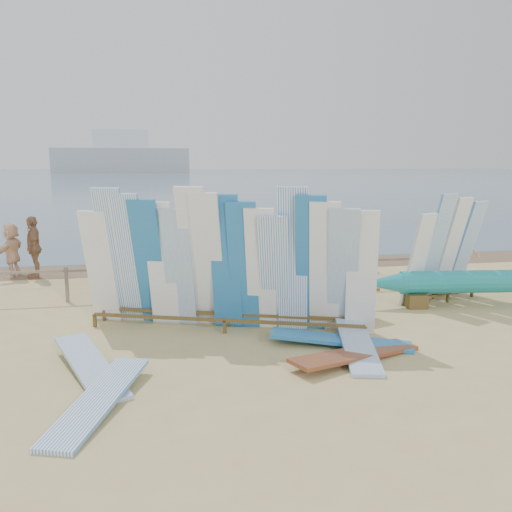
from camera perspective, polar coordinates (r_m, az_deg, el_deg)
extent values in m
plane|color=tan|center=(11.64, -1.43, -7.60)|extent=(160.00, 160.00, 0.00)
cube|color=#425F76|center=(139.02, -10.06, 8.29)|extent=(320.00, 240.00, 0.02)
cube|color=brown|center=(18.58, -5.01, -1.00)|extent=(40.00, 2.60, 0.01)
cube|color=#999EA3|center=(191.24, -13.96, 9.75)|extent=(45.00, 8.00, 8.00)
cube|color=silver|center=(191.39, -14.05, 11.85)|extent=(18.00, 6.00, 6.00)
cube|color=gray|center=(14.33, -3.38, -0.98)|extent=(12.00, 0.06, 0.06)
cube|color=gray|center=(14.46, -19.30, -2.84)|extent=(0.08, 0.08, 0.90)
cube|color=gray|center=(14.29, -11.35, -2.62)|extent=(0.08, 0.08, 0.90)
cube|color=gray|center=(14.40, -3.36, -2.35)|extent=(0.08, 0.08, 0.90)
cube|color=gray|center=(14.78, 4.35, -2.04)|extent=(0.08, 0.08, 0.90)
cube|color=gray|center=(15.42, 11.56, -1.72)|extent=(0.08, 0.08, 0.90)
cube|color=gray|center=(16.27, 18.09, -1.40)|extent=(0.08, 0.08, 0.90)
cube|color=brown|center=(11.25, -3.33, -6.78)|extent=(5.39, 1.99, 0.07)
cube|color=brown|center=(11.70, -2.83, -6.11)|extent=(5.39, 1.99, 0.07)
cube|color=white|center=(12.13, -16.08, -1.16)|extent=(0.80, 0.85, 2.51)
cube|color=white|center=(11.93, -14.53, -0.09)|extent=(0.87, 1.04, 2.99)
cube|color=white|center=(11.80, -12.88, -0.41)|extent=(0.86, 1.01, 2.88)
cube|color=#236EB2|center=(11.68, -11.18, -0.73)|extent=(0.85, 0.99, 2.77)
cube|color=white|center=(11.59, -9.89, -0.92)|extent=(0.76, 0.74, 2.71)
cube|color=#83A8D2|center=(11.49, -8.14, -1.29)|extent=(0.78, 0.80, 2.58)
cube|color=white|center=(11.35, -6.39, -0.24)|extent=(0.89, 1.11, 3.03)
cube|color=white|center=(11.29, -5.03, -0.57)|extent=(0.89, 1.10, 2.91)
cube|color=#236EB2|center=(11.21, -3.20, -0.73)|extent=(0.77, 0.78, 2.87)
cube|color=#236EB2|center=(11.15, -1.34, -1.12)|extent=(0.80, 0.87, 2.74)
cube|color=white|center=(11.10, 0.54, -1.49)|extent=(0.82, 0.90, 2.62)
cube|color=white|center=(11.08, 1.95, -1.89)|extent=(0.85, 0.99, 2.47)
cube|color=white|center=(10.99, 3.87, -0.52)|extent=(0.80, 0.85, 3.03)
cube|color=#236EB2|center=(10.98, 5.79, -0.97)|extent=(0.85, 1.00, 2.88)
cube|color=white|center=(10.97, 7.22, -1.31)|extent=(0.86, 1.01, 2.76)
cube|color=#83A8D2|center=(10.98, 9.14, -1.68)|extent=(0.87, 1.03, 2.64)
cube|color=white|center=(11.00, 11.06, -1.85)|extent=(0.76, 0.73, 2.59)
cube|color=brown|center=(14.47, 19.56, -3.66)|extent=(1.87, 0.85, 0.06)
cube|color=brown|center=(14.73, 18.18, -3.35)|extent=(1.87, 0.85, 0.06)
cube|color=white|center=(13.69, 16.69, -0.40)|extent=(0.74, 0.77, 2.31)
cube|color=white|center=(14.14, 18.35, 0.76)|extent=(0.81, 0.91, 2.75)
cube|color=white|center=(14.65, 19.83, 0.75)|extent=(0.81, 0.93, 2.64)
cube|color=white|center=(15.16, 21.22, 0.74)|extent=(0.82, 0.94, 2.53)
cube|color=brown|center=(13.82, 16.41, -4.45)|extent=(0.54, 0.62, 0.34)
cylinder|color=teal|center=(14.40, 22.89, -2.48)|extent=(4.21, 1.06, 0.57)
cone|color=teal|center=(13.45, 13.08, -2.79)|extent=(1.19, 0.66, 0.53)
cube|color=brown|center=(12.32, 10.51, -3.45)|extent=(1.02, 0.88, 0.05)
cube|color=white|center=(12.26, 10.55, -2.30)|extent=(0.44, 0.19, 0.41)
cube|color=white|center=(8.45, -16.19, -14.99)|extent=(1.41, 2.73, 0.24)
cube|color=#236EB2|center=(10.70, 8.90, -9.31)|extent=(2.73, 1.44, 0.23)
cube|color=#83A8D2|center=(9.68, -17.04, -11.76)|extent=(1.50, 2.72, 0.30)
cube|color=#83A8D2|center=(10.50, 10.53, -9.74)|extent=(1.14, 2.75, 0.32)
cube|color=brown|center=(10.03, 10.46, -10.68)|extent=(2.70, 1.57, 0.22)
cube|color=red|center=(15.30, -4.83, -2.02)|extent=(0.80, 0.79, 0.05)
cube|color=red|center=(15.47, -4.41, -0.72)|extent=(0.60, 0.48, 0.60)
cube|color=red|center=(15.76, 1.80, -1.79)|extent=(0.69, 0.67, 0.05)
cube|color=red|center=(15.89, 1.27, -0.69)|extent=(0.55, 0.38, 0.53)
cube|color=red|center=(15.55, 2.25, -1.29)|extent=(0.45, 0.69, 0.48)
cube|color=red|center=(15.74, 1.96, -0.01)|extent=(0.41, 0.18, 0.30)
imported|color=beige|center=(18.19, -24.34, 0.57)|extent=(0.86, 1.61, 1.66)
imported|color=#8C6042|center=(17.12, 9.69, 0.61)|extent=(0.64, 0.58, 1.56)
imported|color=tan|center=(17.64, -7.10, 1.43)|extent=(1.23, 1.17, 1.86)
imported|color=beige|center=(16.19, 7.73, 0.29)|extent=(0.73, 0.89, 1.65)
imported|color=#8C6042|center=(17.70, -22.36, 0.86)|extent=(0.72, 1.19, 1.90)
imported|color=#8C6042|center=(16.17, -4.24, 0.49)|extent=(0.78, 1.11, 1.73)
imported|color=#8C6042|center=(16.27, -15.30, -0.10)|extent=(0.62, 0.62, 1.55)
imported|color=tan|center=(18.11, 9.98, 1.06)|extent=(1.04, 0.56, 1.53)
imported|color=beige|center=(17.68, -1.53, 1.00)|extent=(1.29, 1.37, 1.54)
imported|color=tan|center=(18.18, 21.14, 0.63)|extent=(1.02, 0.45, 1.56)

